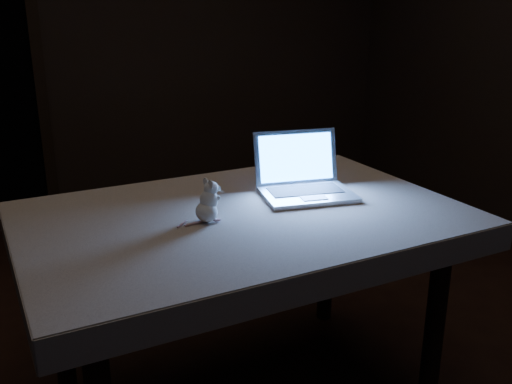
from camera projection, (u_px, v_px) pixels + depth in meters
name	position (u px, v px, depth m)	size (l,w,h in m)	color
floor	(262.00, 373.00, 2.54)	(5.00, 5.00, 0.00)	black
back_wall	(121.00, 41.00, 4.29)	(4.50, 0.04, 2.60)	black
table	(244.00, 310.00, 2.27)	(1.52, 0.98, 0.81)	black
tablecloth	(257.00, 222.00, 2.18)	(1.62, 1.08, 0.10)	#BDAB9B
laptop	(308.00, 168.00, 2.26)	(0.36, 0.32, 0.24)	#B5B5BA
plush_mouse	(206.00, 201.00, 2.02)	(0.11, 0.11, 0.16)	white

